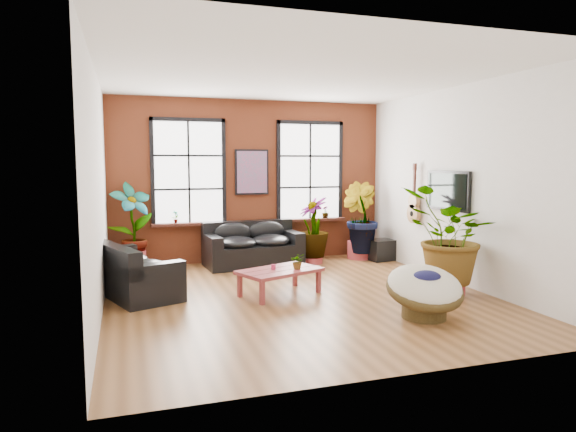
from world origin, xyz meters
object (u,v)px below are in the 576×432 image
Objects in this scene: papasan_chair at (425,289)px; sofa_left at (128,270)px; coffee_table at (280,272)px; sofa_back at (252,246)px.

sofa_left is at bearing 154.59° from papasan_chair.
papasan_chair is (1.55, -1.82, 0.03)m from coffee_table.
papasan_chair reaches higher than coffee_table.
sofa_back is at bearing 116.71° from papasan_chair.
sofa_back is 1.68× the size of papasan_chair.
coffee_table is 2.39m from papasan_chair.
sofa_back is 0.87× the size of sofa_left.
papasan_chair is (3.91, -2.66, 0.02)m from sofa_left.
papasan_chair is at bearing -76.57° from sofa_back.
sofa_back is at bearing -76.71° from sofa_left.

